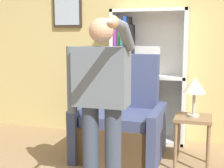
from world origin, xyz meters
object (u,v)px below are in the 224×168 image
Objects in this scene: person_standing at (101,95)px; table_lamp at (195,87)px; side_table at (193,127)px; armchair at (122,125)px; bookcase at (140,79)px.

person_standing reaches higher than table_lamp.
table_lamp is at bearing 47.76° from person_standing.
side_table is 0.44m from table_lamp.
person_standing reaches higher than armchair.
table_lamp is (-0.00, 0.00, 0.44)m from side_table.
side_table is at bearing 0.00° from table_lamp.
bookcase reaches higher than side_table.
table_lamp reaches higher than side_table.
table_lamp is (0.83, -0.11, 0.52)m from armchair.
bookcase is 3.14× the size of side_table.
side_table is at bearing 47.76° from person_standing.
table_lamp is (0.75, -0.74, 0.05)m from bookcase.
armchair is (-0.08, -0.63, -0.47)m from bookcase.
armchair is 0.99m from table_lamp.
bookcase is at bearing 135.54° from side_table.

